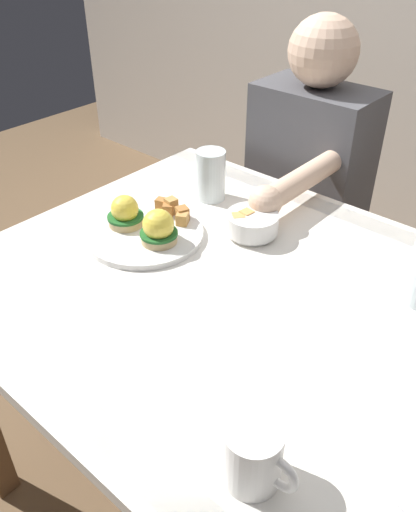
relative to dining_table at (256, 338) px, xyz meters
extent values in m
plane|color=brown|center=(0.00, 0.00, -0.63)|extent=(6.00, 6.00, 0.00)
cube|color=white|center=(0.00, 0.00, 0.09)|extent=(1.20, 0.90, 0.03)
cube|color=#4C6BB7|center=(0.00, -0.40, 0.10)|extent=(1.20, 0.06, 0.00)
cube|color=#4C6BB7|center=(0.00, 0.40, 0.10)|extent=(1.20, 0.06, 0.00)
cube|color=brown|center=(-0.55, 0.40, -0.28)|extent=(0.06, 0.06, 0.71)
cylinder|color=white|center=(-0.33, 0.01, 0.11)|extent=(0.27, 0.27, 0.01)
cylinder|color=tan|center=(-0.39, 0.00, 0.13)|extent=(0.08, 0.08, 0.02)
cylinder|color=#236028|center=(-0.39, 0.00, 0.14)|extent=(0.08, 0.08, 0.01)
sphere|color=yellow|center=(-0.39, 0.00, 0.16)|extent=(0.06, 0.06, 0.06)
cylinder|color=tan|center=(-0.28, 0.00, 0.13)|extent=(0.08, 0.08, 0.02)
cylinder|color=#236028|center=(-0.28, 0.00, 0.14)|extent=(0.08, 0.08, 0.01)
sphere|color=yellow|center=(-0.28, 0.00, 0.16)|extent=(0.07, 0.07, 0.07)
cube|color=#AD7038|center=(-0.38, 0.11, 0.13)|extent=(0.03, 0.03, 0.03)
cube|color=#AD7038|center=(-0.30, 0.10, 0.14)|extent=(0.04, 0.04, 0.03)
cube|color=tan|center=(-0.34, 0.11, 0.14)|extent=(0.03, 0.03, 0.04)
cube|color=#AD7038|center=(-0.34, 0.09, 0.14)|extent=(0.03, 0.03, 0.03)
cube|color=tan|center=(-0.29, 0.09, 0.13)|extent=(0.03, 0.03, 0.03)
cylinder|color=white|center=(-0.15, 0.17, 0.11)|extent=(0.10, 0.10, 0.01)
cylinder|color=white|center=(-0.15, 0.17, 0.14)|extent=(0.12, 0.12, 0.04)
cube|color=#EA6B70|center=(-0.15, 0.20, 0.14)|extent=(0.02, 0.02, 0.02)
cube|color=#B7E093|center=(-0.15, 0.17, 0.13)|extent=(0.03, 0.03, 0.03)
cube|color=#F4A85B|center=(-0.17, 0.17, 0.15)|extent=(0.03, 0.03, 0.03)
cube|color=#B7E093|center=(-0.13, 0.19, 0.14)|extent=(0.03, 0.03, 0.02)
cube|color=#B7E093|center=(-0.16, 0.17, 0.14)|extent=(0.03, 0.03, 0.03)
cube|color=#EA6B70|center=(-0.15, 0.18, 0.14)|extent=(0.04, 0.04, 0.03)
cube|color=#F4A85B|center=(-0.17, 0.15, 0.15)|extent=(0.04, 0.04, 0.03)
cube|color=#EA6B70|center=(-0.15, 0.18, 0.15)|extent=(0.04, 0.04, 0.03)
cube|color=#B7E093|center=(-0.13, 0.18, 0.14)|extent=(0.03, 0.03, 0.02)
cylinder|color=white|center=(0.22, -0.31, 0.15)|extent=(0.08, 0.08, 0.09)
cylinder|color=black|center=(0.22, -0.31, 0.20)|extent=(0.07, 0.07, 0.01)
torus|color=white|center=(0.26, -0.31, 0.16)|extent=(0.06, 0.01, 0.06)
cube|color=silver|center=(0.40, -0.21, 0.11)|extent=(0.03, 0.04, 0.00)
cylinder|color=silver|center=(-0.34, 0.25, 0.17)|extent=(0.07, 0.07, 0.13)
cylinder|color=silver|center=(-0.34, 0.25, 0.15)|extent=(0.07, 0.07, 0.08)
cylinder|color=#33333D|center=(-0.37, 0.53, -0.41)|extent=(0.11, 0.11, 0.45)
cylinder|color=#33333D|center=(-0.19, 0.53, -0.41)|extent=(0.11, 0.11, 0.45)
cube|color=#4C4C51|center=(-0.28, 0.63, 0.07)|extent=(0.34, 0.20, 0.50)
sphere|color=beige|center=(-0.28, 0.63, 0.41)|extent=(0.19, 0.19, 0.19)
cylinder|color=beige|center=(-0.16, 0.38, 0.17)|extent=(0.06, 0.30, 0.06)
sphere|color=beige|center=(-0.16, 0.23, 0.17)|extent=(0.08, 0.08, 0.08)
camera|label=1|loc=(0.44, -0.66, 0.75)|focal=36.61mm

